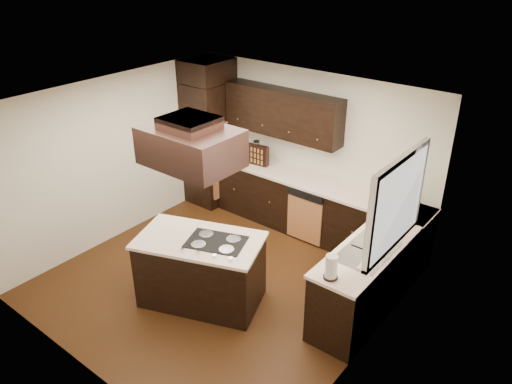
% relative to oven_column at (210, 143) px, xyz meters
% --- Properties ---
extents(floor, '(4.20, 4.20, 0.02)m').
position_rel_oven_column_xyz_m(floor, '(1.78, -1.71, -1.07)').
color(floor, '#553013').
rests_on(floor, ground).
extents(ceiling, '(4.20, 4.20, 0.02)m').
position_rel_oven_column_xyz_m(ceiling, '(1.78, -1.71, 1.45)').
color(ceiling, white).
rests_on(ceiling, ground).
extents(wall_back, '(4.20, 0.02, 2.50)m').
position_rel_oven_column_xyz_m(wall_back, '(1.78, 0.40, 0.19)').
color(wall_back, silver).
rests_on(wall_back, ground).
extents(wall_front, '(4.20, 0.02, 2.50)m').
position_rel_oven_column_xyz_m(wall_front, '(1.78, -3.81, 0.19)').
color(wall_front, silver).
rests_on(wall_front, ground).
extents(wall_left, '(0.02, 4.20, 2.50)m').
position_rel_oven_column_xyz_m(wall_left, '(-0.33, -1.71, 0.19)').
color(wall_left, silver).
rests_on(wall_left, ground).
extents(wall_right, '(0.02, 4.20, 2.50)m').
position_rel_oven_column_xyz_m(wall_right, '(3.88, -1.71, 0.19)').
color(wall_right, silver).
rests_on(wall_right, ground).
extents(oven_column, '(0.65, 0.75, 2.12)m').
position_rel_oven_column_xyz_m(oven_column, '(0.00, 0.00, 0.00)').
color(oven_column, black).
rests_on(oven_column, floor).
extents(wall_oven_face, '(0.05, 0.62, 0.78)m').
position_rel_oven_column_xyz_m(wall_oven_face, '(0.35, 0.00, 0.06)').
color(wall_oven_face, '#C97F49').
rests_on(wall_oven_face, oven_column).
extents(base_cabinets_back, '(2.93, 0.60, 0.88)m').
position_rel_oven_column_xyz_m(base_cabinets_back, '(1.81, 0.09, -0.62)').
color(base_cabinets_back, black).
rests_on(base_cabinets_back, floor).
extents(base_cabinets_right, '(0.60, 2.40, 0.88)m').
position_rel_oven_column_xyz_m(base_cabinets_right, '(3.58, -0.80, -0.62)').
color(base_cabinets_right, black).
rests_on(base_cabinets_right, floor).
extents(countertop_back, '(2.93, 0.63, 0.04)m').
position_rel_oven_column_xyz_m(countertop_back, '(1.81, 0.08, -0.16)').
color(countertop_back, '#FFE4CF').
rests_on(countertop_back, base_cabinets_back).
extents(countertop_right, '(0.63, 2.40, 0.04)m').
position_rel_oven_column_xyz_m(countertop_right, '(3.56, -0.80, -0.16)').
color(countertop_right, '#FFE4CF').
rests_on(countertop_right, base_cabinets_right).
extents(upper_cabinets, '(2.00, 0.34, 0.72)m').
position_rel_oven_column_xyz_m(upper_cabinets, '(1.34, 0.23, 0.75)').
color(upper_cabinets, black).
rests_on(upper_cabinets, wall_back).
extents(dishwasher_front, '(0.60, 0.05, 0.72)m').
position_rel_oven_column_xyz_m(dishwasher_front, '(2.10, -0.20, -0.66)').
color(dishwasher_front, '#C97F49').
rests_on(dishwasher_front, floor).
extents(window_frame, '(0.06, 1.32, 1.12)m').
position_rel_oven_column_xyz_m(window_frame, '(3.85, -1.16, 0.59)').
color(window_frame, silver).
rests_on(window_frame, wall_right).
extents(window_pane, '(0.00, 1.20, 1.00)m').
position_rel_oven_column_xyz_m(window_pane, '(3.87, -1.16, 0.59)').
color(window_pane, white).
rests_on(window_pane, wall_right).
extents(curtain_left, '(0.02, 0.34, 0.90)m').
position_rel_oven_column_xyz_m(curtain_left, '(3.79, -1.57, 0.64)').
color(curtain_left, beige).
rests_on(curtain_left, wall_right).
extents(curtain_right, '(0.02, 0.34, 0.90)m').
position_rel_oven_column_xyz_m(curtain_right, '(3.79, -0.74, 0.64)').
color(curtain_right, beige).
rests_on(curtain_right, wall_right).
extents(sink_rim, '(0.52, 0.84, 0.01)m').
position_rel_oven_column_xyz_m(sink_rim, '(3.58, -1.16, -0.14)').
color(sink_rim, silver).
rests_on(sink_rim, countertop_right).
extents(island, '(1.66, 1.27, 0.88)m').
position_rel_oven_column_xyz_m(island, '(1.84, -2.18, -0.62)').
color(island, black).
rests_on(island, floor).
extents(island_top, '(1.73, 1.34, 0.04)m').
position_rel_oven_column_xyz_m(island_top, '(1.84, -2.18, -0.16)').
color(island_top, '#FFE4CF').
rests_on(island_top, island).
extents(cooktop, '(0.82, 0.68, 0.01)m').
position_rel_oven_column_xyz_m(cooktop, '(2.05, -2.10, -0.13)').
color(cooktop, black).
rests_on(cooktop, island_top).
extents(range_hood, '(1.05, 0.72, 0.42)m').
position_rel_oven_column_xyz_m(range_hood, '(1.88, -2.25, 1.10)').
color(range_hood, black).
rests_on(range_hood, ceiling).
extents(hood_duct, '(0.55, 0.50, 0.13)m').
position_rel_oven_column_xyz_m(hood_duct, '(1.88, -2.25, 1.38)').
color(hood_duct, black).
rests_on(hood_duct, ceiling).
extents(blender_base, '(0.15, 0.15, 0.10)m').
position_rel_oven_column_xyz_m(blender_base, '(0.94, 0.10, -0.09)').
color(blender_base, silver).
rests_on(blender_base, countertop_back).
extents(blender_pitcher, '(0.13, 0.13, 0.26)m').
position_rel_oven_column_xyz_m(blender_pitcher, '(0.94, 0.10, 0.09)').
color(blender_pitcher, silver).
rests_on(blender_pitcher, blender_base).
extents(spice_rack, '(0.41, 0.15, 0.33)m').
position_rel_oven_column_xyz_m(spice_rack, '(0.99, 0.05, 0.03)').
color(spice_rack, black).
rests_on(spice_rack, countertop_back).
extents(mixing_bowl, '(0.33, 0.33, 0.07)m').
position_rel_oven_column_xyz_m(mixing_bowl, '(0.62, -0.01, -0.11)').
color(mixing_bowl, silver).
rests_on(mixing_bowl, countertop_back).
extents(soap_bottle, '(0.12, 0.13, 0.21)m').
position_rel_oven_column_xyz_m(soap_bottle, '(3.56, -0.67, -0.03)').
color(soap_bottle, silver).
rests_on(soap_bottle, countertop_right).
extents(paper_towel, '(0.16, 0.16, 0.29)m').
position_rel_oven_column_xyz_m(paper_towel, '(3.50, -1.87, 0.00)').
color(paper_towel, silver).
rests_on(paper_towel, countertop_right).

